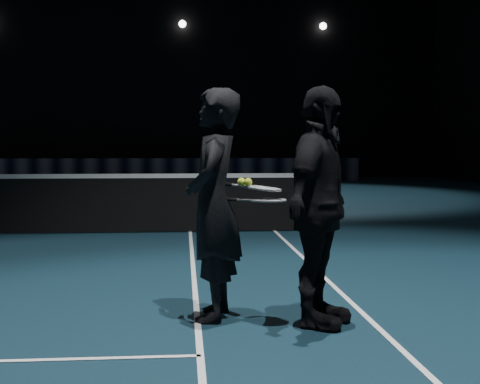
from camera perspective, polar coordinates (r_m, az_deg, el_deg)
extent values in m
plane|color=black|center=(29.26, -12.92, 10.96)|extent=(30.00, 0.00, 30.00)
cylinder|color=black|center=(11.06, 7.66, -0.46)|extent=(0.10, 0.10, 1.10)
cube|color=black|center=(26.59, -13.52, 1.83)|extent=(22.00, 0.15, 0.90)
imported|color=black|center=(5.37, -2.26, -1.05)|extent=(0.55, 0.74, 1.86)
imported|color=black|center=(5.19, 6.76, -1.25)|extent=(0.93, 1.17, 1.86)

